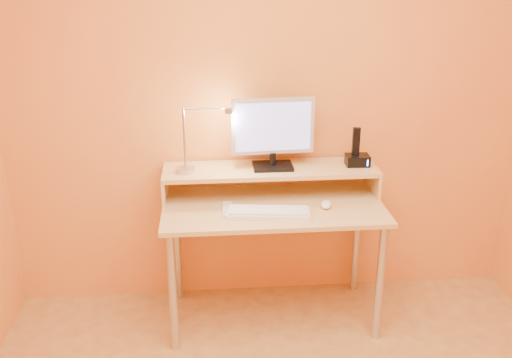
{
  "coord_description": "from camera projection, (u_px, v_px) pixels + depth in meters",
  "views": [
    {
      "loc": [
        -0.34,
        -1.63,
        1.96
      ],
      "look_at": [
        -0.1,
        1.13,
        0.89
      ],
      "focal_mm": 39.69,
      "sensor_mm": 36.0,
      "label": 1
    }
  ],
  "objects": [
    {
      "name": "lamp_bulb",
      "position": [
        229.0,
        114.0,
        3.0
      ],
      "size": [
        0.03,
        0.03,
        0.0
      ],
      "primitive_type": "cylinder",
      "color": "#FFEAC6",
      "rests_on": "lamp_head"
    },
    {
      "name": "desk_shelf",
      "position": [
        270.0,
        170.0,
        3.17
      ],
      "size": [
        1.2,
        0.3,
        0.02
      ],
      "primitive_type": "cube",
      "color": "tan",
      "rests_on": "desk_lower"
    },
    {
      "name": "lamp_base",
      "position": [
        186.0,
        170.0,
        3.09
      ],
      "size": [
        0.1,
        0.1,
        0.02
      ],
      "primitive_type": "cylinder",
      "color": "silver",
      "rests_on": "desk_shelf"
    },
    {
      "name": "monitor_neck",
      "position": [
        273.0,
        159.0,
        3.15
      ],
      "size": [
        0.04,
        0.04,
        0.07
      ],
      "primitive_type": "cylinder",
      "color": "black",
      "rests_on": "monitor_foot"
    },
    {
      "name": "mouse",
      "position": [
        326.0,
        204.0,
        3.04
      ],
      "size": [
        0.08,
        0.11,
        0.03
      ],
      "primitive_type": "ellipsoid",
      "rotation": [
        0.0,
        0.0,
        -0.27
      ],
      "color": "white",
      "rests_on": "desk_lower"
    },
    {
      "name": "phone_led",
      "position": [
        368.0,
        163.0,
        3.15
      ],
      "size": [
        0.01,
        0.0,
        0.04
      ],
      "primitive_type": "cube",
      "color": "#2983EF",
      "rests_on": "phone_dock"
    },
    {
      "name": "monitor_screen",
      "position": [
        273.0,
        127.0,
        3.07
      ],
      "size": [
        0.41,
        0.03,
        0.27
      ],
      "primitive_type": "cube",
      "rotation": [
        0.0,
        0.0,
        0.06
      ],
      "color": "#9092D8",
      "rests_on": "monitor_panel"
    },
    {
      "name": "desk_leg_fl",
      "position": [
        173.0,
        293.0,
        2.94
      ],
      "size": [
        0.04,
        0.04,
        0.69
      ],
      "primitive_type": "cylinder",
      "color": "silver",
      "rests_on": "floor"
    },
    {
      "name": "lamp_post",
      "position": [
        184.0,
        139.0,
        3.03
      ],
      "size": [
        0.01,
        0.01,
        0.33
      ],
      "primitive_type": "cylinder",
      "color": "silver",
      "rests_on": "lamp_base"
    },
    {
      "name": "monitor_back",
      "position": [
        272.0,
        125.0,
        3.11
      ],
      "size": [
        0.41,
        0.03,
        0.26
      ],
      "primitive_type": "cube",
      "rotation": [
        0.0,
        0.0,
        0.06
      ],
      "color": "black",
      "rests_on": "monitor_panel"
    },
    {
      "name": "desk_lower",
      "position": [
        273.0,
        207.0,
        3.09
      ],
      "size": [
        1.2,
        0.6,
        0.02
      ],
      "primitive_type": "cube",
      "color": "tan",
      "rests_on": "floor"
    },
    {
      "name": "shelf_riser_left",
      "position": [
        165.0,
        186.0,
        3.15
      ],
      "size": [
        0.02,
        0.3,
        0.14
      ],
      "primitive_type": "cube",
      "color": "tan",
      "rests_on": "desk_lower"
    },
    {
      "name": "monitor_foot",
      "position": [
        273.0,
        166.0,
        3.16
      ],
      "size": [
        0.22,
        0.16,
        0.02
      ],
      "primitive_type": "cube",
      "color": "black",
      "rests_on": "desk_shelf"
    },
    {
      "name": "lamp_arm",
      "position": [
        206.0,
        108.0,
        2.98
      ],
      "size": [
        0.24,
        0.01,
        0.01
      ],
      "primitive_type": "cylinder",
      "rotation": [
        0.0,
        1.57,
        0.0
      ],
      "color": "silver",
      "rests_on": "lamp_post"
    },
    {
      "name": "shelf_riser_right",
      "position": [
        373.0,
        180.0,
        3.24
      ],
      "size": [
        0.02,
        0.3,
        0.14
      ],
      "primitive_type": "cube",
      "color": "tan",
      "rests_on": "desk_lower"
    },
    {
      "name": "remote_control",
      "position": [
        227.0,
        209.0,
        3.0
      ],
      "size": [
        0.05,
        0.17,
        0.02
      ],
      "primitive_type": "cube",
      "rotation": [
        0.0,
        0.0,
        -0.03
      ],
      "color": "white",
      "rests_on": "desk_lower"
    },
    {
      "name": "wall_back",
      "position": [
        268.0,
        96.0,
        3.19
      ],
      "size": [
        3.0,
        0.04,
        2.5
      ],
      "primitive_type": "cube",
      "color": "gold",
      "rests_on": "floor"
    },
    {
      "name": "monitor_panel",
      "position": [
        273.0,
        126.0,
        3.09
      ],
      "size": [
        0.46,
        0.06,
        0.31
      ],
      "primitive_type": "cube",
      "rotation": [
        0.0,
        0.0,
        0.06
      ],
      "color": "#B7B7B9",
      "rests_on": "monitor_neck"
    },
    {
      "name": "phone_handset",
      "position": [
        356.0,
        142.0,
        3.15
      ],
      "size": [
        0.04,
        0.03,
        0.16
      ],
      "primitive_type": "cube",
      "rotation": [
        0.0,
        0.0,
        -0.04
      ],
      "color": "black",
      "rests_on": "phone_dock"
    },
    {
      "name": "phone_dock",
      "position": [
        357.0,
        160.0,
        3.19
      ],
      "size": [
        0.13,
        0.1,
        0.06
      ],
      "primitive_type": "cube",
      "rotation": [
        0.0,
        0.0,
        -0.04
      ],
      "color": "black",
      "rests_on": "desk_shelf"
    },
    {
      "name": "desk_leg_br",
      "position": [
        356.0,
        240.0,
        3.49
      ],
      "size": [
        0.04,
        0.04,
        0.69
      ],
      "primitive_type": "cylinder",
      "color": "silver",
      "rests_on": "floor"
    },
    {
      "name": "keyboard",
      "position": [
        268.0,
        213.0,
        2.95
      ],
      "size": [
        0.45,
        0.19,
        0.02
      ],
      "primitive_type": "cube",
      "rotation": [
        0.0,
        0.0,
        -0.12
      ],
      "color": "white",
      "rests_on": "desk_lower"
    },
    {
      "name": "lamp_head",
      "position": [
        229.0,
        111.0,
        2.99
      ],
      "size": [
        0.04,
        0.04,
        0.03
      ],
      "primitive_type": "cylinder",
      "color": "silver",
      "rests_on": "lamp_arm"
    },
    {
      "name": "desk_leg_fr",
      "position": [
        380.0,
        283.0,
        3.03
      ],
      "size": [
        0.04,
        0.04,
        0.69
      ],
      "primitive_type": "cylinder",
      "color": "silver",
      "rests_on": "floor"
    },
    {
      "name": "desk_leg_bl",
      "position": [
        177.0,
        248.0,
        3.4
      ],
      "size": [
        0.04,
        0.04,
        0.69
      ],
      "primitive_type": "cylinder",
      "color": "silver",
      "rests_on": "floor"
    }
  ]
}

